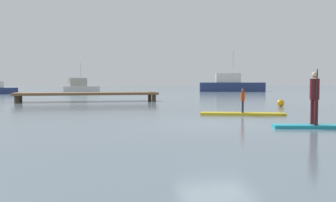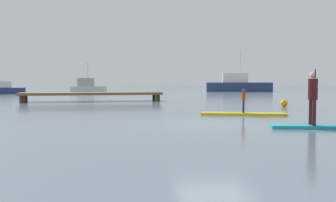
{
  "view_description": "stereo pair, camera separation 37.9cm",
  "coord_description": "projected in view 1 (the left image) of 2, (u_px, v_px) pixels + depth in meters",
  "views": [
    {
      "loc": [
        -4.54,
        -12.14,
        1.42
      ],
      "look_at": [
        -0.97,
        2.91,
        0.63
      ],
      "focal_mm": 40.52,
      "sensor_mm": 36.0,
      "label": 1
    },
    {
      "loc": [
        -4.17,
        -12.22,
        1.42
      ],
      "look_at": [
        -0.97,
        2.91,
        0.63
      ],
      "focal_mm": 40.52,
      "sensor_mm": 36.0,
      "label": 2
    }
  ],
  "objects": [
    {
      "name": "motor_boat_small_navy",
      "position": [
        79.0,
        86.0,
        53.94
      ],
      "size": [
        5.5,
        2.99,
        4.13
      ],
      "color": "silver",
      "rests_on": "ground"
    },
    {
      "name": "paddler_adult",
      "position": [
        315.0,
        95.0,
        11.58
      ],
      "size": [
        0.36,
        0.5,
        1.7
      ],
      "color": "#4C1419",
      "rests_on": "paddleboard_far"
    },
    {
      "name": "mooring_buoy_near",
      "position": [
        281.0,
        103.0,
        21.58
      ],
      "size": [
        0.41,
        0.41,
        0.41
      ],
      "primitive_type": "sphere",
      "color": "orange",
      "rests_on": "ground"
    },
    {
      "name": "floating_dock",
      "position": [
        88.0,
        94.0,
        27.31
      ],
      "size": [
        10.02,
        2.29,
        0.66
      ],
      "color": "brown",
      "rests_on": "ground"
    },
    {
      "name": "paddler_child_solo",
      "position": [
        243.0,
        99.0,
        16.19
      ],
      "size": [
        0.23,
        0.36,
        1.12
      ],
      "color": "#19194C",
      "rests_on": "paddleboard_near"
    },
    {
      "name": "paddleboard_near",
      "position": [
        242.0,
        114.0,
        16.24
      ],
      "size": [
        3.58,
        1.86,
        0.1
      ],
      "color": "gold",
      "rests_on": "ground"
    },
    {
      "name": "fishing_boat_white_large",
      "position": [
        231.0,
        85.0,
        55.53
      ],
      "size": [
        9.65,
        4.94,
        6.1
      ],
      "color": "navy",
      "rests_on": "ground"
    },
    {
      "name": "paddleboard_far",
      "position": [
        324.0,
        126.0,
        11.62
      ],
      "size": [
        3.1,
        1.37,
        0.1
      ],
      "color": "#1E9EB2",
      "rests_on": "ground"
    },
    {
      "name": "ground_plane",
      "position": [
        215.0,
        123.0,
        12.91
      ],
      "size": [
        240.0,
        240.0,
        0.0
      ],
      "primitive_type": "plane",
      "color": "slate"
    }
  ]
}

